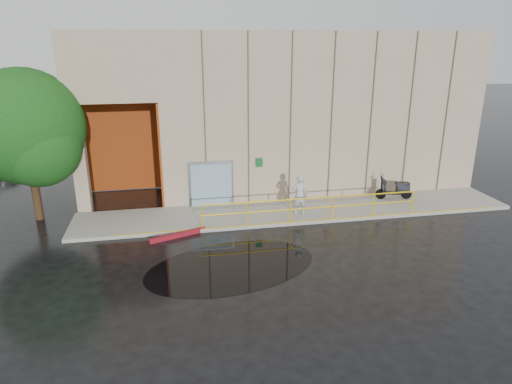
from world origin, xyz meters
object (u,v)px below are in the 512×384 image
Objects in this scene: red_curb at (178,235)px; tree_near at (29,132)px; person at (299,195)px; scooter at (395,184)px.

red_curb is 7.65m from tree_near.
tree_near is (-11.27, 1.90, 2.89)m from person.
person is 5.62m from red_curb.
red_curb is at bearing -156.87° from scooter.
scooter is 0.27× the size of tree_near.
scooter is 16.75m from tree_near.
tree_near reaches higher than scooter.
person is 0.28× the size of tree_near.
red_curb is (-5.41, -1.15, -0.99)m from person.
scooter reaches higher than red_curb.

